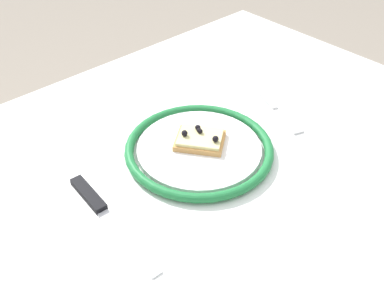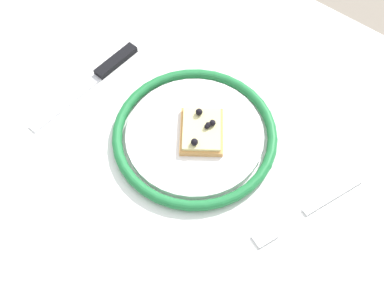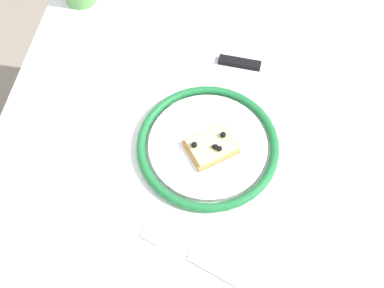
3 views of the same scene
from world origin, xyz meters
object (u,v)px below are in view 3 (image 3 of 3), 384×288
Objects in this scene: plate at (208,145)px; knife at (224,60)px; pizza_slice_near at (211,146)px; dining_table at (204,154)px; fork at (192,258)px.

plate is 0.21m from knife.
pizza_slice_near reaches higher than knife.
dining_table is 0.20m from knife.
dining_table is 4.30× the size of plate.
knife is at bearing -0.49° from fork.
knife reaches higher than dining_table.
dining_table is 0.10m from plate.
dining_table is at bearing 3.02° from fork.
knife is 1.24× the size of fork.
knife is 0.43m from fork.
plate is at bearing 39.73° from pizza_slice_near.
knife is (0.22, 0.00, -0.02)m from pizza_slice_near.
plate is at bearing 0.72° from fork.
fork is at bearing 179.51° from knife.
dining_table is at bearing 24.51° from pizza_slice_near.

